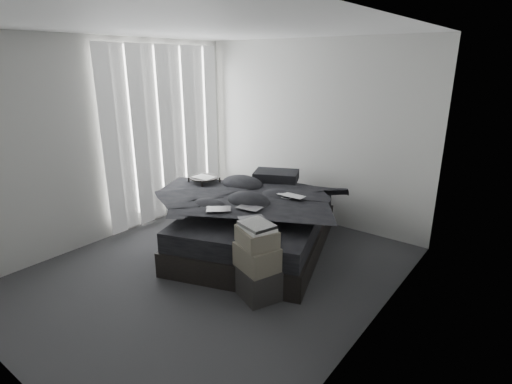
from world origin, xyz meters
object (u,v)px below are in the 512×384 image
Objects in this scene: laptop at (289,191)px; box_lower at (257,281)px; bed at (257,237)px; side_stand at (205,203)px.

box_lower is at bearing -74.03° from laptop.
laptop is 0.79× the size of box_lower.
bed is at bearing -154.50° from laptop.
bed is 0.76m from laptop.
laptop reaches higher than side_stand.
laptop is at bearing 106.80° from box_lower.
box_lower is (1.68, -0.98, -0.21)m from side_stand.
bed is 1.12m from box_lower.
laptop is at bearing 7.50° from bed.
box_lower reaches higher than bed.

